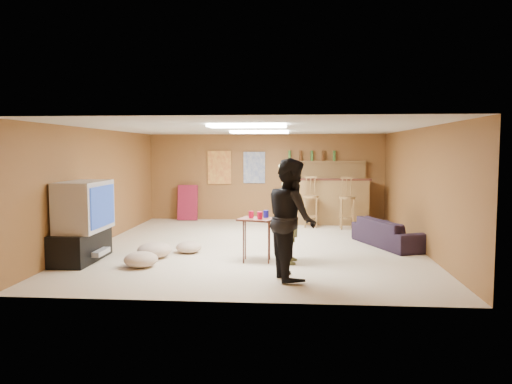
# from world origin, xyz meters

# --- Properties ---
(ground) EXTENTS (7.00, 7.00, 0.00)m
(ground) POSITION_xyz_m (0.00, 0.00, 0.00)
(ground) COLOR beige
(ground) RESTS_ON ground
(ceiling) EXTENTS (6.00, 7.00, 0.02)m
(ceiling) POSITION_xyz_m (0.00, 0.00, 2.20)
(ceiling) COLOR silver
(ceiling) RESTS_ON ground
(wall_back) EXTENTS (6.00, 0.02, 2.20)m
(wall_back) POSITION_xyz_m (0.00, 3.50, 1.10)
(wall_back) COLOR brown
(wall_back) RESTS_ON ground
(wall_front) EXTENTS (6.00, 0.02, 2.20)m
(wall_front) POSITION_xyz_m (0.00, -3.50, 1.10)
(wall_front) COLOR brown
(wall_front) RESTS_ON ground
(wall_left) EXTENTS (0.02, 7.00, 2.20)m
(wall_left) POSITION_xyz_m (-3.00, 0.00, 1.10)
(wall_left) COLOR brown
(wall_left) RESTS_ON ground
(wall_right) EXTENTS (0.02, 7.00, 2.20)m
(wall_right) POSITION_xyz_m (3.00, 0.00, 1.10)
(wall_right) COLOR brown
(wall_right) RESTS_ON ground
(tv_stand) EXTENTS (0.55, 1.30, 0.50)m
(tv_stand) POSITION_xyz_m (-2.72, -1.50, 0.25)
(tv_stand) COLOR black
(tv_stand) RESTS_ON ground
(dvd_box) EXTENTS (0.35, 0.50, 0.08)m
(dvd_box) POSITION_xyz_m (-2.50, -1.50, 0.15)
(dvd_box) COLOR #B2B2B7
(dvd_box) RESTS_ON tv_stand
(tv_body) EXTENTS (0.60, 1.10, 0.80)m
(tv_body) POSITION_xyz_m (-2.65, -1.50, 0.90)
(tv_body) COLOR #B2B2B7
(tv_body) RESTS_ON tv_stand
(tv_screen) EXTENTS (0.02, 0.95, 0.65)m
(tv_screen) POSITION_xyz_m (-2.34, -1.50, 0.90)
(tv_screen) COLOR navy
(tv_screen) RESTS_ON tv_body
(bar_counter) EXTENTS (2.00, 0.60, 1.10)m
(bar_counter) POSITION_xyz_m (1.50, 2.95, 0.55)
(bar_counter) COLOR brown
(bar_counter) RESTS_ON ground
(bar_lip) EXTENTS (2.10, 0.12, 0.05)m
(bar_lip) POSITION_xyz_m (1.50, 2.70, 1.10)
(bar_lip) COLOR #451F16
(bar_lip) RESTS_ON bar_counter
(bar_shelf) EXTENTS (2.00, 0.18, 0.05)m
(bar_shelf) POSITION_xyz_m (1.50, 3.40, 1.50)
(bar_shelf) COLOR brown
(bar_shelf) RESTS_ON bar_backing
(bar_backing) EXTENTS (2.00, 0.14, 0.60)m
(bar_backing) POSITION_xyz_m (1.50, 3.42, 1.20)
(bar_backing) COLOR brown
(bar_backing) RESTS_ON bar_counter
(poster_left) EXTENTS (0.60, 0.03, 0.85)m
(poster_left) POSITION_xyz_m (-1.20, 3.46, 1.35)
(poster_left) COLOR #BF3F26
(poster_left) RESTS_ON wall_back
(poster_right) EXTENTS (0.55, 0.03, 0.80)m
(poster_right) POSITION_xyz_m (-0.30, 3.46, 1.35)
(poster_right) COLOR #334C99
(poster_right) RESTS_ON wall_back
(folding_chair_stack) EXTENTS (0.50, 0.26, 0.91)m
(folding_chair_stack) POSITION_xyz_m (-2.00, 3.30, 0.45)
(folding_chair_stack) COLOR maroon
(folding_chair_stack) RESTS_ON ground
(ceiling_panel_front) EXTENTS (1.20, 0.60, 0.04)m
(ceiling_panel_front) POSITION_xyz_m (0.00, -1.50, 2.17)
(ceiling_panel_front) COLOR white
(ceiling_panel_front) RESTS_ON ceiling
(ceiling_panel_back) EXTENTS (1.20, 0.60, 0.04)m
(ceiling_panel_back) POSITION_xyz_m (0.00, 1.20, 2.17)
(ceiling_panel_back) COLOR white
(ceiling_panel_back) RESTS_ON ceiling
(person_olive) EXTENTS (0.40, 0.60, 1.62)m
(person_olive) POSITION_xyz_m (0.67, -1.36, 0.81)
(person_olive) COLOR brown
(person_olive) RESTS_ON ground
(person_black) EXTENTS (0.85, 0.97, 1.69)m
(person_black) POSITION_xyz_m (0.69, -2.34, 0.85)
(person_black) COLOR black
(person_black) RESTS_ON ground
(sofa) EXTENTS (1.28, 1.86, 0.51)m
(sofa) POSITION_xyz_m (2.52, 0.17, 0.25)
(sofa) COLOR black
(sofa) RESTS_ON ground
(tray_table) EXTENTS (0.65, 0.58, 0.70)m
(tray_table) POSITION_xyz_m (0.13, -1.32, 0.35)
(tray_table) COLOR #451F16
(tray_table) RESTS_ON ground
(cup_red_near) EXTENTS (0.09, 0.09, 0.11)m
(cup_red_near) POSITION_xyz_m (0.04, -1.29, 0.76)
(cup_red_near) COLOR red
(cup_red_near) RESTS_ON tray_table
(cup_red_far) EXTENTS (0.10, 0.10, 0.12)m
(cup_red_far) POSITION_xyz_m (0.19, -1.42, 0.76)
(cup_red_far) COLOR red
(cup_red_far) RESTS_ON tray_table
(cup_blue) EXTENTS (0.11, 0.11, 0.12)m
(cup_blue) POSITION_xyz_m (0.27, -1.21, 0.76)
(cup_blue) COLOR navy
(cup_blue) RESTS_ON tray_table
(bar_stool_left) EXTENTS (0.41, 0.41, 1.11)m
(bar_stool_left) POSITION_xyz_m (1.11, 2.36, 0.55)
(bar_stool_left) COLOR brown
(bar_stool_left) RESTS_ON ground
(bar_stool_right) EXTENTS (0.43, 0.43, 1.11)m
(bar_stool_right) POSITION_xyz_m (1.93, 2.15, 0.55)
(bar_stool_right) COLOR brown
(bar_stool_right) RESTS_ON ground
(cushion_near_tv) EXTENTS (0.63, 0.63, 0.26)m
(cushion_near_tv) POSITION_xyz_m (-1.60, -1.17, 0.13)
(cushion_near_tv) COLOR tan
(cushion_near_tv) RESTS_ON ground
(cushion_mid) EXTENTS (0.46, 0.46, 0.20)m
(cushion_mid) POSITION_xyz_m (-1.11, -0.73, 0.10)
(cushion_mid) COLOR tan
(cushion_mid) RESTS_ON ground
(cushion_far) EXTENTS (0.63, 0.63, 0.24)m
(cushion_far) POSITION_xyz_m (-1.62, -1.83, 0.12)
(cushion_far) COLOR tan
(cushion_far) RESTS_ON ground
(bottle_row) EXTENTS (1.20, 0.08, 0.26)m
(bottle_row) POSITION_xyz_m (1.16, 3.38, 1.65)
(bottle_row) COLOR #3F7233
(bottle_row) RESTS_ON bar_shelf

